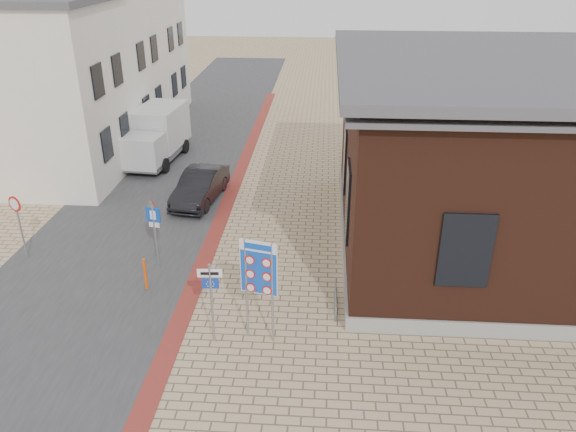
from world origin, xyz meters
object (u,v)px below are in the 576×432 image
(parking_sign, at_px, (154,226))
(bollard, at_px, (145,274))
(sedan, at_px, (200,186))
(border_sign, at_px, (259,270))
(essen_sign, at_px, (211,291))
(box_truck, at_px, (156,135))

(parking_sign, height_order, bollard, parking_sign)
(sedan, xyz_separation_m, parking_sign, (-0.30, -5.70, 0.89))
(parking_sign, bearing_deg, border_sign, -32.44)
(parking_sign, bearing_deg, essen_sign, -44.96)
(essen_sign, distance_m, bollard, 3.84)
(box_truck, distance_m, border_sign, 16.00)
(essen_sign, height_order, parking_sign, essen_sign)
(essen_sign, relative_size, parking_sign, 1.07)
(sedan, height_order, border_sign, border_sign)
(border_sign, xyz_separation_m, parking_sign, (-4.00, 3.72, -0.70))
(box_truck, xyz_separation_m, border_sign, (6.98, -14.37, 0.88))
(bollard, bearing_deg, box_truck, 103.89)
(sedan, height_order, bollard, sedan)
(sedan, relative_size, parking_sign, 1.78)
(sedan, bearing_deg, border_sign, -61.06)
(essen_sign, bearing_deg, box_truck, 107.73)
(box_truck, height_order, border_sign, border_sign)
(sedan, distance_m, bollard, 7.13)
(sedan, bearing_deg, box_truck, 131.10)
(parking_sign, relative_size, bollard, 2.10)
(border_sign, distance_m, bollard, 4.92)
(border_sign, distance_m, parking_sign, 5.51)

